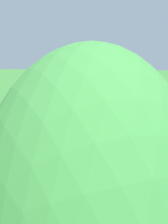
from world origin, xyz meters
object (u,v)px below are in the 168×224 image
at_px(tree_treeline_left, 90,221).
at_px(park_bench_near_walkway, 33,116).
at_px(park_bench_far_walkway, 6,170).
at_px(lakeside_shrub, 162,165).
at_px(flying_kite, 121,75).
at_px(person_kite_flyer, 92,123).

bearing_deg(tree_treeline_left, park_bench_near_walkway, -69.34).
bearing_deg(park_bench_near_walkway, tree_treeline_left, 110.66).
xyz_separation_m(park_bench_near_walkway, tree_treeline_left, (-7.00, 18.57, 4.65)).
xyz_separation_m(park_bench_far_walkway, lakeside_shrub, (-9.58, -1.56, -0.19)).
height_order(tree_treeline_left, lakeside_shrub, tree_treeline_left).
xyz_separation_m(flying_kite, lakeside_shrub, (-2.18, 7.35, -4.85)).
relative_size(person_kite_flyer, tree_treeline_left, 0.24).
bearing_deg(person_kite_flyer, tree_treeline_left, 91.65).
bearing_deg(park_bench_far_walkway, flying_kite, -129.73).
distance_m(park_bench_near_walkway, park_bench_far_walkway, 10.50).
relative_size(tree_treeline_left, lakeside_shrub, 7.88).
bearing_deg(flying_kite, lakeside_shrub, 106.54).
xyz_separation_m(flying_kite, park_bench_far_walkway, (7.40, 8.90, -4.66)).
distance_m(person_kite_flyer, park_bench_far_walkway, 8.72).
bearing_deg(lakeside_shrub, park_bench_near_walkway, -38.17).
height_order(flying_kite, park_bench_near_walkway, flying_kite).
bearing_deg(park_bench_far_walkway, park_bench_near_walkway, -81.03).
distance_m(person_kite_flyer, lakeside_shrub, 7.34).
distance_m(flying_kite, tree_treeline_left, 17.22).
relative_size(park_bench_far_walkway, lakeside_shrub, 1.62).
height_order(person_kite_flyer, park_bench_far_walkway, person_kite_flyer).
bearing_deg(tree_treeline_left, park_bench_far_walkway, -56.80).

